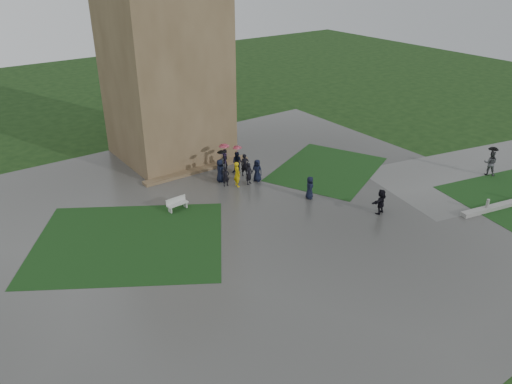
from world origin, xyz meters
TOP-DOWN VIEW (x-y plane):
  - ground at (0.00, 0.00)m, footprint 120.00×120.00m
  - plaza at (0.00, 2.00)m, footprint 34.00×34.00m
  - lawn_inset_left at (-8.50, 4.00)m, footprint 14.10×13.46m
  - lawn_inset_right at (8.50, 5.00)m, footprint 11.12×10.15m
  - tower at (0.00, 15.00)m, footprint 8.00×8.00m
  - tower_plinth at (0.00, 10.60)m, footprint 9.00×0.80m
  - bench at (-4.26, 5.89)m, footprint 1.51×0.57m
  - visitor_cluster at (1.48, 7.78)m, footprint 3.26×3.63m
  - pedestrian_mid at (4.01, 2.02)m, footprint 0.90×0.96m
  - pedestrian_near at (6.34, -2.33)m, footprint 1.66×0.88m
  - pedestrian_path at (17.82, -3.03)m, footprint 0.95×1.09m

SIDE VIEW (x-z plane):
  - ground at x=0.00m, z-range 0.00..0.00m
  - plaza at x=0.00m, z-range 0.00..0.02m
  - lawn_inset_left at x=-8.50m, z-range 0.02..0.03m
  - lawn_inset_right at x=8.50m, z-range 0.02..0.03m
  - tower_plinth at x=0.00m, z-range 0.02..0.24m
  - bench at x=-4.26m, z-range 0.03..0.89m
  - pedestrian_mid at x=4.01m, z-range 0.02..1.64m
  - pedestrian_near at x=6.34m, z-range 0.02..1.72m
  - visitor_cluster at x=1.48m, z-range -0.11..2.46m
  - pedestrian_path at x=17.82m, z-range 0.11..2.40m
  - tower at x=0.00m, z-range 0.00..18.00m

